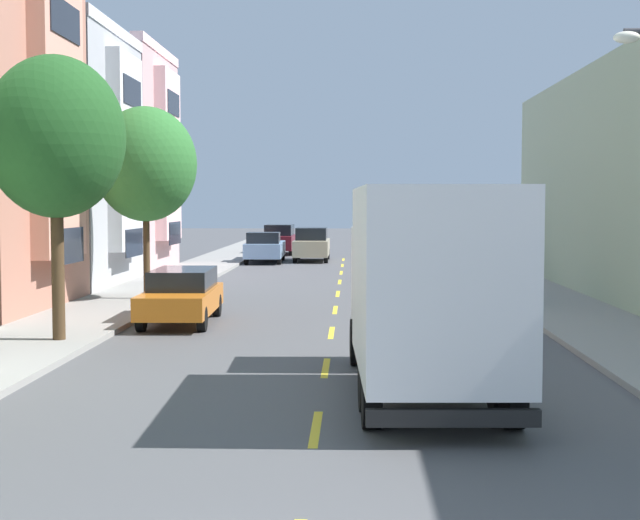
# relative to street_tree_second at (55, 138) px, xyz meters

# --- Properties ---
(ground_plane) EXTENTS (160.00, 160.00, 0.00)m
(ground_plane) POSITION_rel_street_tree_second_xyz_m (6.40, 15.30, -4.89)
(ground_plane) COLOR #4C4C4F
(sidewalk_left) EXTENTS (3.20, 120.00, 0.14)m
(sidewalk_left) POSITION_rel_street_tree_second_xyz_m (-0.70, 13.30, -4.82)
(sidewalk_left) COLOR gray
(sidewalk_left) RESTS_ON ground_plane
(sidewalk_right) EXTENTS (3.20, 120.00, 0.14)m
(sidewalk_right) POSITION_rel_street_tree_second_xyz_m (13.50, 13.30, -4.82)
(sidewalk_right) COLOR gray
(sidewalk_right) RESTS_ON ground_plane
(lane_centerline_dashes) EXTENTS (0.14, 47.20, 0.01)m
(lane_centerline_dashes) POSITION_rel_street_tree_second_xyz_m (6.40, 9.80, -4.89)
(lane_centerline_dashes) COLOR yellow
(lane_centerline_dashes) RESTS_ON ground_plane
(townhouse_fifth_rose) EXTENTS (13.06, 8.06, 10.88)m
(townhouse_fifth_rose) POSITION_rel_street_tree_second_xyz_m (-8.42, 22.92, 0.35)
(townhouse_fifth_rose) COLOR #CC9E9E
(townhouse_fifth_rose) RESTS_ON ground_plane
(street_tree_second) EXTENTS (3.24, 3.24, 6.67)m
(street_tree_second) POSITION_rel_street_tree_second_xyz_m (0.00, 0.00, 0.00)
(street_tree_second) COLOR #47331E
(street_tree_second) RESTS_ON sidewalk_left
(street_tree_third) EXTENTS (3.43, 3.43, 6.45)m
(street_tree_third) POSITION_rel_street_tree_second_xyz_m (0.00, 9.21, -0.24)
(street_tree_third) COLOR #47331E
(street_tree_third) RESTS_ON sidewalk_left
(delivery_box_truck) EXTENTS (2.65, 7.51, 3.63)m
(delivery_box_truck) POSITION_rel_street_tree_second_xyz_m (8.21, -5.38, -2.87)
(delivery_box_truck) COLOR white
(delivery_box_truck) RESTS_ON ground_plane
(parked_wagon_orange) EXTENTS (1.96, 4.75, 1.50)m
(parked_wagon_orange) POSITION_rel_street_tree_second_xyz_m (2.16, 4.08, -4.09)
(parked_wagon_orange) COLOR orange
(parked_wagon_orange) RESTS_ON ground_plane
(parked_pickup_sky) EXTENTS (2.11, 5.34, 1.73)m
(parked_pickup_sky) POSITION_rel_street_tree_second_xyz_m (2.03, 29.50, -4.06)
(parked_pickup_sky) COLOR #7A9EC6
(parked_pickup_sky) RESTS_ON ground_plane
(parked_sedan_black) EXTENTS (1.90, 4.54, 1.43)m
(parked_sedan_black) POSITION_rel_street_tree_second_xyz_m (10.78, 9.25, -4.14)
(parked_sedan_black) COLOR black
(parked_sedan_black) RESTS_ON ground_plane
(parked_suv_burgundy) EXTENTS (2.03, 4.83, 1.93)m
(parked_suv_burgundy) POSITION_rel_street_tree_second_xyz_m (2.20, 37.71, -3.90)
(parked_suv_burgundy) COLOR maroon
(parked_suv_burgundy) RESTS_ON ground_plane
(parked_pickup_navy) EXTENTS (2.05, 5.32, 1.73)m
(parked_pickup_navy) POSITION_rel_street_tree_second_xyz_m (10.74, 34.92, -4.06)
(parked_pickup_navy) COLOR navy
(parked_pickup_navy) RESTS_ON ground_plane
(parked_pickup_forest) EXTENTS (2.04, 5.31, 1.73)m
(parked_pickup_forest) POSITION_rel_street_tree_second_xyz_m (10.62, 19.38, -4.06)
(parked_pickup_forest) COLOR #194C28
(parked_pickup_forest) RESTS_ON ground_plane
(parked_sedan_silver) EXTENTS (1.87, 4.53, 1.43)m
(parked_sedan_silver) POSITION_rel_street_tree_second_xyz_m (10.81, 28.23, -4.14)
(parked_sedan_silver) COLOR #B2B5BA
(parked_sedan_silver) RESTS_ON ground_plane
(moving_champagne_sedan) EXTENTS (1.95, 4.80, 1.93)m
(moving_champagne_sedan) POSITION_rel_street_tree_second_xyz_m (4.60, 30.84, -3.90)
(moving_champagne_sedan) COLOR tan
(moving_champagne_sedan) RESTS_ON ground_plane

